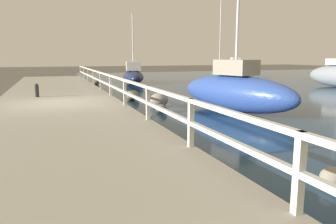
{
  "coord_description": "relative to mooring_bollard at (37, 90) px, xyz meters",
  "views": [
    {
      "loc": [
        -0.26,
        -13.05,
        2.1
      ],
      "look_at": [
        3.35,
        -3.05,
        0.29
      ],
      "focal_mm": 35.0,
      "sensor_mm": 36.0,
      "label": 1
    }
  ],
  "objects": [
    {
      "name": "boulder_downstream",
      "position": [
        3.8,
        9.6,
        -0.46
      ],
      "size": [
        0.51,
        0.46,
        0.38
      ],
      "color": "#666056",
      "rests_on": "ground"
    },
    {
      "name": "sailboat_blue",
      "position": [
        7.23,
        -4.41,
        0.15
      ],
      "size": [
        2.85,
        5.72,
        8.22
      ],
      "rotation": [
        0.0,
        0.0,
        0.28
      ],
      "color": "#2D4C9E",
      "rests_on": "water_surface"
    },
    {
      "name": "mooring_bollard",
      "position": [
        0.0,
        0.0,
        0.0
      ],
      "size": [
        0.16,
        0.16,
        0.59
      ],
      "color": "black",
      "rests_on": "dock_walkway"
    },
    {
      "name": "sailboat_navy",
      "position": [
        6.78,
        10.03,
        -0.01
      ],
      "size": [
        2.45,
        5.21,
        5.33
      ],
      "rotation": [
        0.0,
        0.0,
        -0.18
      ],
      "color": "#192347",
      "rests_on": "water_surface"
    },
    {
      "name": "dock_walkway",
      "position": [
        0.82,
        -2.24,
        -0.47
      ],
      "size": [
        4.72,
        36.0,
        0.35
      ],
      "color": "gray",
      "rests_on": "ground"
    },
    {
      "name": "sailboat_orange",
      "position": [
        17.68,
        12.81,
        0.18
      ],
      "size": [
        2.29,
        3.89,
        7.1
      ],
      "rotation": [
        0.0,
        0.0,
        -0.33
      ],
      "color": "orange",
      "rests_on": "water_surface"
    },
    {
      "name": "sailboat_green",
      "position": [
        14.08,
        9.4,
        -0.01
      ],
      "size": [
        2.31,
        3.4,
        7.96
      ],
      "rotation": [
        0.0,
        0.0,
        -0.33
      ],
      "color": "#236B42",
      "rests_on": "water_surface"
    },
    {
      "name": "boulder_near_dock",
      "position": [
        4.29,
        0.18,
        -0.41
      ],
      "size": [
        0.65,
        0.59,
        0.49
      ],
      "color": "slate",
      "rests_on": "ground"
    },
    {
      "name": "railing",
      "position": [
        3.08,
        -2.24,
        0.35
      ],
      "size": [
        0.1,
        32.5,
        0.95
      ],
      "color": "beige",
      "rests_on": "dock_walkway"
    },
    {
      "name": "boulder_mid_strip",
      "position": [
        4.83,
        -2.32,
        -0.36
      ],
      "size": [
        0.78,
        0.7,
        0.59
      ],
      "color": "gray",
      "rests_on": "ground"
    },
    {
      "name": "boulder_far_strip",
      "position": [
        4.43,
        -3.77,
        -0.48
      ],
      "size": [
        0.44,
        0.4,
        0.33
      ],
      "color": "#666056",
      "rests_on": "ground"
    },
    {
      "name": "boulder_water_edge",
      "position": [
        4.79,
        -11.46,
        -0.48
      ],
      "size": [
        0.45,
        0.4,
        0.34
      ],
      "color": "gray",
      "rests_on": "ground"
    },
    {
      "name": "ground_plane",
      "position": [
        0.82,
        -2.24,
        -0.65
      ],
      "size": [
        120.0,
        120.0,
        0.0
      ],
      "primitive_type": "plane",
      "color": "#4C473D"
    }
  ]
}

